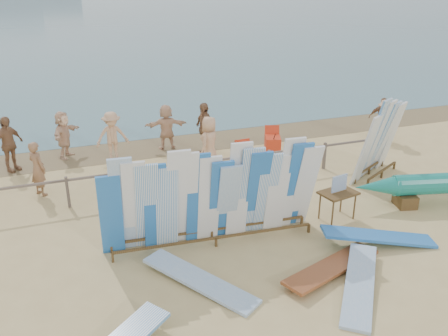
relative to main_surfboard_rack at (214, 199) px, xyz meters
name	(u,v)px	position (x,y,z in m)	size (l,w,h in m)	color
ground	(247,233)	(0.89, 0.12, -1.14)	(160.00, 160.00, 0.00)	tan
ocean	(55,0)	(0.89, 128.12, -1.14)	(320.00, 240.00, 0.02)	#466F7D
wet_sand_strip	(173,143)	(0.89, 7.32, -1.14)	(40.00, 2.60, 0.01)	olive
fence	(208,167)	(0.89, 3.12, -0.51)	(12.08, 0.08, 0.90)	#6C5C51
main_surfboard_rack	(214,199)	(0.00, 0.00, 0.00)	(5.12, 1.13, 2.54)	brown
side_surfboard_rack	(379,141)	(6.09, 2.01, 0.03)	(2.29, 1.59, 2.63)	brown
vendor_table	(337,205)	(3.37, 0.00, -0.74)	(1.03, 0.81, 1.23)	brown
flat_board_b	(359,288)	(2.16, -2.73, -1.14)	(0.56, 2.70, 0.07)	#87ADD9
flat_board_d	(377,245)	(3.57, -1.45, -1.14)	(0.56, 2.70, 0.07)	blue
flat_board_a	(200,285)	(-0.84, -1.49, -1.14)	(0.56, 2.70, 0.07)	#87ADD9
flat_board_c	(332,271)	(1.99, -2.00, -1.14)	(0.56, 2.70, 0.07)	#9B522A
beach_chair_left	(243,161)	(2.39, 4.03, -0.88)	(0.78, 0.79, 0.90)	red
beach_chair_right	(245,159)	(2.57, 4.25, -0.89)	(0.58, 0.60, 0.86)	red
stroller	(272,148)	(3.61, 4.35, -0.68)	(0.85, 1.00, 1.17)	red
beachgoer_extra_0	(384,121)	(8.41, 4.69, -0.32)	(1.06, 0.44, 1.65)	tan
beachgoer_5	(166,127)	(0.56, 6.80, -0.32)	(1.54, 0.50, 1.66)	beige
beachgoer_1	(38,169)	(-3.83, 4.26, -0.34)	(0.59, 0.32, 1.61)	#8C6042
beachgoer_4	(204,129)	(1.65, 5.75, -0.20)	(1.10, 0.48, 1.88)	#8C6042
beachgoer_6	(209,143)	(1.40, 4.45, -0.27)	(0.86, 0.41, 1.76)	tan
beachgoer_10	(381,119)	(8.53, 5.02, -0.33)	(0.96, 0.41, 1.63)	#8C6042
beachgoer_3	(112,136)	(-1.44, 6.31, -0.29)	(1.10, 0.45, 1.71)	tan
beachgoer_extra_1	(8,144)	(-4.68, 6.47, -0.23)	(1.07, 0.46, 1.82)	#8C6042
beachgoer_11	(64,135)	(-2.96, 7.16, -0.32)	(1.53, 0.50, 1.65)	beige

